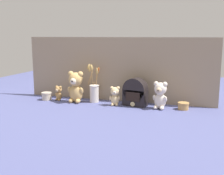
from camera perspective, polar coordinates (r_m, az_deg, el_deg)
ground_plane at (r=2.45m, az=-0.15°, el=-3.53°), size 4.00×4.00×0.00m
backdrop_wall at (r=2.55m, az=1.03°, el=3.68°), size 1.76×0.02×0.58m
teddy_bear_large at (r=2.53m, az=-7.41°, el=0.26°), size 0.15×0.14×0.28m
teddy_bear_medium at (r=2.32m, az=9.74°, el=-1.46°), size 0.13×0.12×0.23m
teddy_bear_small at (r=2.40m, az=0.58°, el=-1.65°), size 0.09×0.08×0.17m
teddy_bear_tiny at (r=2.64m, az=-10.80°, el=-1.06°), size 0.08×0.07×0.14m
flower_vase at (r=2.53m, az=-3.66°, el=-0.54°), size 0.13×0.14×0.35m
vintage_radio at (r=2.40m, az=4.74°, el=-1.11°), size 0.21×0.13×0.24m
decorative_tin_tall at (r=2.36m, az=14.29°, el=-3.65°), size 0.09×0.09×0.06m
decorative_tin_short at (r=2.69m, az=-13.13°, el=-1.70°), size 0.10×0.10×0.07m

